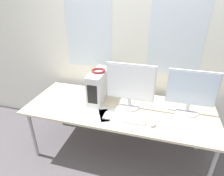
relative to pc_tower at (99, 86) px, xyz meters
The scene contains 11 objects.
wall_back 0.69m from the pc_tower, 56.29° to the left, with size 8.00×0.07×2.70m.
desk 0.39m from the pc_tower, 21.85° to the right, with size 2.20×0.84×0.71m.
pc_tower is the anchor object (origin of this frame).
headphones 0.20m from the pc_tower, 90.00° to the left, with size 0.17×0.17×0.03m.
monitor_main 0.42m from the pc_tower, ahead, with size 0.55×0.24×0.54m.
monitor_right_near 1.06m from the pc_tower, ahead, with size 0.52×0.24×0.51m.
keyboard 0.54m from the pc_tower, 39.44° to the right, with size 0.46×0.13×0.02m.
mouse 0.80m from the pc_tower, 26.60° to the right, with size 0.07×0.09×0.03m.
cell_phone 0.29m from the pc_tower, 131.60° to the right, with size 0.10×0.16×0.01m.
paper_sheet_left 0.38m from the pc_tower, 71.56° to the right, with size 0.32×0.36×0.00m.
paper_sheet_front 0.43m from the pc_tower, 54.40° to the right, with size 0.32×0.36×0.00m.
Camera 1 is at (0.43, -1.41, 1.92)m, focal length 30.00 mm.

